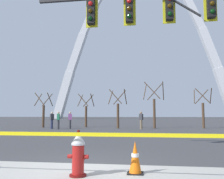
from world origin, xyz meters
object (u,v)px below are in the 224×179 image
traffic_signal_gantry (182,25)px  pedestrian_walking_left (52,120)px  pedestrian_walking_right (58,120)px  pedestrian_near_trees (70,120)px  pedestrian_standing_center (141,120)px  monument_arch (141,44)px  fire_hydrant (78,154)px  traffic_cone_by_hydrant (135,158)px

traffic_signal_gantry → pedestrian_walking_left: (-10.05, 13.46, -3.59)m
pedestrian_walking_right → pedestrian_near_trees: (0.74, 1.07, 0.00)m
traffic_signal_gantry → pedestrian_walking_right: bearing=125.8°
pedestrian_walking_left → pedestrian_walking_right: bearing=-41.4°
pedestrian_standing_center → monument_arch: bearing=91.3°
traffic_signal_gantry → pedestrian_standing_center: 14.35m
monument_arch → pedestrian_standing_center: size_ratio=33.98×
fire_hydrant → monument_arch: bearing=90.2°
pedestrian_standing_center → pedestrian_walking_left: bearing=-177.8°
fire_hydrant → pedestrian_standing_center: 16.96m
pedestrian_near_trees → pedestrian_standing_center: bearing=0.7°
pedestrian_walking_left → pedestrian_near_trees: 1.69m
fire_hydrant → monument_arch: size_ratio=0.02×
traffic_cone_by_hydrant → pedestrian_walking_right: 17.16m
pedestrian_walking_left → pedestrian_standing_center: 8.27m
fire_hydrant → pedestrian_near_trees: 17.77m
traffic_signal_gantry → pedestrian_walking_right: (-9.12, 12.63, -3.59)m
pedestrian_walking_left → traffic_signal_gantry: bearing=-53.2°
fire_hydrant → pedestrian_standing_center: size_ratio=0.62×
traffic_signal_gantry → pedestrian_near_trees: 16.45m
traffic_signal_gantry → pedestrian_walking_left: bearing=126.8°
fire_hydrant → traffic_cone_by_hydrant: fire_hydrant is taller
fire_hydrant → monument_arch: 70.60m
pedestrian_walking_right → traffic_signal_gantry: bearing=-54.2°
fire_hydrant → traffic_signal_gantry: bearing=49.0°
traffic_signal_gantry → pedestrian_walking_right: 15.99m
traffic_cone_by_hydrant → pedestrian_near_trees: 17.83m
pedestrian_walking_left → monument_arch: bearing=82.0°
pedestrian_near_trees → fire_hydrant: bearing=-71.5°
pedestrian_walking_left → pedestrian_standing_center: size_ratio=1.00×
monument_arch → traffic_signal_gantry: bearing=-87.4°
fire_hydrant → pedestrian_near_trees: (-5.64, 16.85, 0.35)m
pedestrian_walking_right → pedestrian_standing_center: bearing=8.9°
traffic_signal_gantry → pedestrian_standing_center: traffic_signal_gantry is taller
fire_hydrant → pedestrian_walking_right: bearing=112.0°
pedestrian_standing_center → traffic_signal_gantry: bearing=-82.6°
monument_arch → pedestrian_near_trees: monument_arch is taller
traffic_cone_by_hydrant → pedestrian_near_trees: (-6.85, 16.45, 0.46)m
traffic_cone_by_hydrant → pedestrian_walking_left: pedestrian_walking_left is taller
pedestrian_walking_left → pedestrian_near_trees: same height
monument_arch → pedestrian_walking_left: (-7.13, -50.49, -21.62)m
traffic_signal_gantry → pedestrian_standing_center: (-1.79, 13.78, -3.59)m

